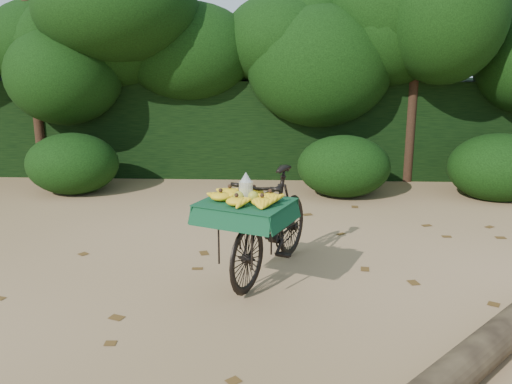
{
  "coord_description": "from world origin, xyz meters",
  "views": [
    {
      "loc": [
        0.47,
        -4.41,
        2.28
      ],
      "look_at": [
        0.22,
        0.9,
        0.92
      ],
      "focal_mm": 38.0,
      "sensor_mm": 36.0,
      "label": 1
    }
  ],
  "objects": [
    {
      "name": "vendor_bicycle",
      "position": [
        0.37,
        0.98,
        0.58
      ],
      "size": [
        1.34,
        1.98,
        1.13
      ],
      "rotation": [
        0.0,
        0.0,
        -0.4
      ],
      "color": "black",
      "rests_on": "ground"
    },
    {
      "name": "tree_row",
      "position": [
        -0.65,
        5.5,
        2.0
      ],
      "size": [
        14.5,
        2.0,
        4.0
      ],
      "primitive_type": null,
      "color": "black",
      "rests_on": "ground"
    },
    {
      "name": "hedge_backdrop",
      "position": [
        0.0,
        6.3,
        0.9
      ],
      "size": [
        26.0,
        1.8,
        1.8
      ],
      "primitive_type": "cube",
      "color": "black",
      "rests_on": "ground"
    },
    {
      "name": "fallen_log",
      "position": [
        1.87,
        -0.86,
        0.14
      ],
      "size": [
        2.84,
        2.98,
        0.28
      ],
      "primitive_type": "cylinder",
      "rotation": [
        1.57,
        0.0,
        -0.76
      ],
      "color": "brown",
      "rests_on": "ground"
    },
    {
      "name": "leaf_litter",
      "position": [
        0.0,
        0.65,
        0.01
      ],
      "size": [
        7.0,
        7.3,
        0.01
      ],
      "primitive_type": null,
      "color": "#543716",
      "rests_on": "ground"
    },
    {
      "name": "bush_clumps",
      "position": [
        0.5,
        4.3,
        0.45
      ],
      "size": [
        8.8,
        1.7,
        0.9
      ],
      "primitive_type": null,
      "color": "black",
      "rests_on": "ground"
    },
    {
      "name": "ground",
      "position": [
        0.0,
        0.0,
        0.0
      ],
      "size": [
        80.0,
        80.0,
        0.0
      ],
      "primitive_type": "plane",
      "color": "tan",
      "rests_on": "ground"
    }
  ]
}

